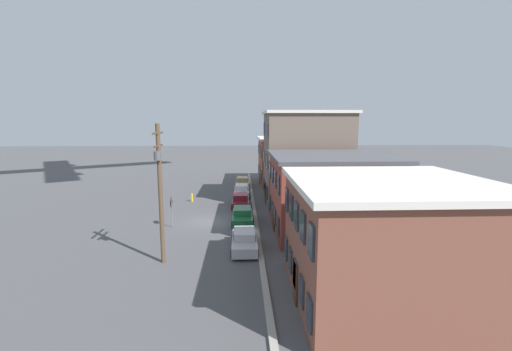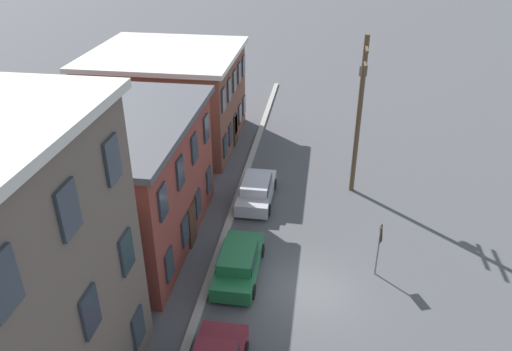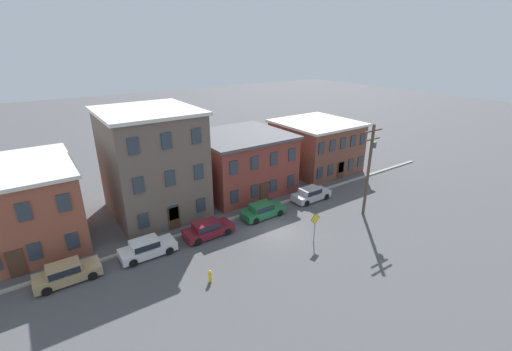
% 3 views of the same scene
% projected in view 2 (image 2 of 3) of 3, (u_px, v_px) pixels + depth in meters
% --- Properties ---
extents(ground_plane, '(200.00, 200.00, 0.00)m').
position_uv_depth(ground_plane, '(309.00, 290.00, 22.05)').
color(ground_plane, '#4C4C4F').
extents(kerb_strip, '(56.00, 0.36, 0.16)m').
position_uv_depth(kerb_strip, '(210.00, 279.00, 22.58)').
color(kerb_strip, '#9E998E').
rests_on(kerb_strip, ground_plane).
extents(apartment_far, '(10.39, 9.86, 6.53)m').
position_uv_depth(apartment_far, '(95.00, 179.00, 24.15)').
color(apartment_far, brown).
rests_on(apartment_far, ground_plane).
extents(apartment_annex, '(9.62, 9.75, 6.46)m').
position_uv_depth(apartment_annex, '(169.00, 97.00, 34.46)').
color(apartment_annex, brown).
rests_on(apartment_annex, ground_plane).
extents(car_green, '(4.40, 1.92, 1.43)m').
position_uv_depth(car_green, '(238.00, 262.00, 22.56)').
color(car_green, '#1E6638').
rests_on(car_green, ground_plane).
extents(car_silver, '(4.40, 1.92, 1.43)m').
position_uv_depth(car_silver, '(256.00, 190.00, 28.28)').
color(car_silver, '#B7B7BC').
rests_on(car_silver, ground_plane).
extents(caution_sign, '(1.06, 0.08, 2.77)m').
position_uv_depth(caution_sign, '(380.00, 241.00, 22.12)').
color(caution_sign, slate).
rests_on(caution_sign, ground_plane).
extents(utility_pole, '(2.40, 0.44, 9.16)m').
position_uv_depth(utility_pole, '(360.00, 108.00, 27.33)').
color(utility_pole, brown).
rests_on(utility_pole, ground_plane).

